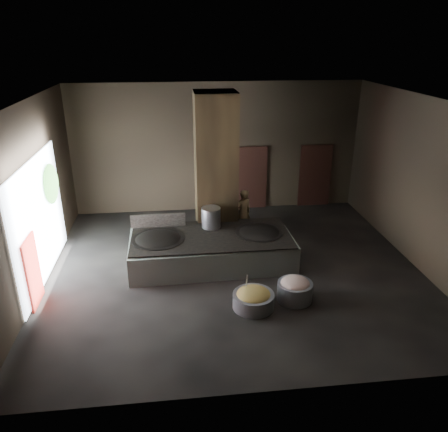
{
  "coord_description": "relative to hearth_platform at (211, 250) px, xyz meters",
  "views": [
    {
      "loc": [
        -1.5,
        -10.39,
        5.95
      ],
      "look_at": [
        -0.19,
        0.76,
        1.25
      ],
      "focal_mm": 35.0,
      "sensor_mm": 36.0,
      "label": 1
    }
  ],
  "objects": [
    {
      "name": "doorway_near_glow",
      "position": [
        1.76,
        4.08,
        0.66
      ],
      "size": [
        0.74,
        0.04,
        1.76
      ],
      "primitive_type": "cube",
      "color": "#8C6647",
      "rests_on": "ground"
    },
    {
      "name": "wok_right_rim",
      "position": [
        1.35,
        0.05,
        0.43
      ],
      "size": [
        1.34,
        1.34,
        0.05
      ],
      "primitive_type": "cylinder",
      "color": "black",
      "rests_on": "hearth_platform"
    },
    {
      "name": "doorway_far_glow",
      "position": [
        4.45,
        4.12,
        0.66
      ],
      "size": [
        0.74,
        0.04,
        1.75
      ],
      "primitive_type": "cube",
      "color": "#8C6647",
      "rests_on": "ground"
    },
    {
      "name": "left_wall",
      "position": [
        -4.46,
        -0.43,
        1.86
      ],
      "size": [
        0.1,
        9.0,
        4.5
      ],
      "primitive_type": "cube",
      "color": "black",
      "rests_on": "ground"
    },
    {
      "name": "stock_pot",
      "position": [
        0.05,
        0.55,
        0.74
      ],
      "size": [
        0.54,
        0.54,
        0.58
      ],
      "primitive_type": "cylinder",
      "color": "#AAADB2",
      "rests_on": "hearth_platform"
    },
    {
      "name": "hearth_platform",
      "position": [
        0.0,
        0.0,
        0.0
      ],
      "size": [
        4.51,
        2.25,
        0.77
      ],
      "primitive_type": "cube",
      "rotation": [
        0.0,
        0.0,
        0.03
      ],
      "color": "#A2B4A4",
      "rests_on": "ground"
    },
    {
      "name": "doorway_far",
      "position": [
        4.19,
        4.02,
        0.71
      ],
      "size": [
        1.18,
        0.08,
        2.38
      ],
      "primitive_type": "cube",
      "color": "black",
      "rests_on": "ground"
    },
    {
      "name": "floor",
      "position": [
        0.59,
        -0.43,
        -0.44
      ],
      "size": [
        10.0,
        9.0,
        0.1
      ],
      "primitive_type": "cube",
      "color": "black",
      "rests_on": "ground"
    },
    {
      "name": "back_wall",
      "position": [
        0.59,
        4.12,
        1.86
      ],
      "size": [
        10.0,
        0.1,
        4.5
      ],
      "primitive_type": "cube",
      "color": "black",
      "rests_on": "ground"
    },
    {
      "name": "meat_basin",
      "position": [
        1.82,
        -2.11,
        -0.16
      ],
      "size": [
        1.07,
        1.07,
        0.46
      ],
      "primitive_type": "cylinder",
      "rotation": [
        0.0,
        0.0,
        0.32
      ],
      "color": "gray",
      "rests_on": "ground"
    },
    {
      "name": "cook",
      "position": [
        1.15,
        1.62,
        0.38
      ],
      "size": [
        0.66,
        0.57,
        1.54
      ],
      "primitive_type": "imported",
      "rotation": [
        0.0,
        0.0,
        3.58
      ],
      "color": "olive",
      "rests_on": "ground"
    },
    {
      "name": "pavilion_sliver",
      "position": [
        -4.29,
        -1.53,
        0.46
      ],
      "size": [
        0.05,
        0.9,
        1.7
      ],
      "primitive_type": "cube",
      "color": "maroon",
      "rests_on": "ground"
    },
    {
      "name": "front_wall",
      "position": [
        0.59,
        -4.98,
        1.86
      ],
      "size": [
        10.0,
        0.1,
        4.5
      ],
      "primitive_type": "cube",
      "color": "black",
      "rests_on": "ground"
    },
    {
      "name": "splash_guard",
      "position": [
        -1.45,
        0.75,
        0.64
      ],
      "size": [
        1.55,
        0.1,
        0.39
      ],
      "primitive_type": "cube",
      "rotation": [
        0.0,
        0.0,
        0.03
      ],
      "color": "black",
      "rests_on": "hearth_platform"
    },
    {
      "name": "wok_right",
      "position": [
        1.35,
        0.05,
        0.36
      ],
      "size": [
        1.31,
        1.31,
        0.37
      ],
      "primitive_type": "ellipsoid",
      "color": "black",
      "rests_on": "hearth_platform"
    },
    {
      "name": "platform_cap",
      "position": [
        0.0,
        0.0,
        0.43
      ],
      "size": [
        4.36,
        2.09,
        0.03
      ],
      "primitive_type": "cube",
      "color": "black",
      "rests_on": "hearth_platform"
    },
    {
      "name": "ladle",
      "position": [
        0.63,
        -2.16,
        0.16
      ],
      "size": [
        0.06,
        0.39,
        0.69
      ],
      "primitive_type": "cylinder",
      "rotation": [
        0.49,
        0.0,
        -0.09
      ],
      "color": "#AAADB2",
      "rests_on": "veg_basin"
    },
    {
      "name": "veg_fill",
      "position": [
        0.78,
        -2.31,
        -0.04
      ],
      "size": [
        0.8,
        0.8,
        0.25
      ],
      "primitive_type": "ellipsoid",
      "color": "#879749",
      "rests_on": "veg_basin"
    },
    {
      "name": "left_opening",
      "position": [
        -4.36,
        -0.23,
        1.21
      ],
      "size": [
        0.04,
        4.2,
        3.1
      ],
      "primitive_type": "cube",
      "color": "white",
      "rests_on": "ground"
    },
    {
      "name": "right_wall",
      "position": [
        5.64,
        -0.43,
        1.86
      ],
      "size": [
        0.1,
        9.0,
        4.5
      ],
      "primitive_type": "cube",
      "color": "black",
      "rests_on": "ground"
    },
    {
      "name": "doorway_near",
      "position": [
        1.79,
        4.02,
        0.71
      ],
      "size": [
        1.18,
        0.08,
        2.38
      ],
      "primitive_type": "cube",
      "color": "black",
      "rests_on": "ground"
    },
    {
      "name": "pillar",
      "position": [
        0.29,
        1.47,
        1.86
      ],
      "size": [
        1.2,
        1.2,
        4.5
      ],
      "primitive_type": "cube",
      "color": "black",
      "rests_on": "ground"
    },
    {
      "name": "wok_left_rim",
      "position": [
        -1.45,
        -0.05,
        0.43
      ],
      "size": [
        1.43,
        1.43,
        0.05
      ],
      "primitive_type": "cylinder",
      "color": "black",
      "rests_on": "hearth_platform"
    },
    {
      "name": "ceiling",
      "position": [
        0.59,
        -0.43,
        4.16
      ],
      "size": [
        10.0,
        9.0,
        0.1
      ],
      "primitive_type": "cube",
      "color": "black",
      "rests_on": "back_wall"
    },
    {
      "name": "meat_fill",
      "position": [
        1.82,
        -2.11,
        0.06
      ],
      "size": [
        0.7,
        0.7,
        0.27
      ],
      "primitive_type": "ellipsoid",
      "color": "tan",
      "rests_on": "meat_basin"
    },
    {
      "name": "wok_left",
      "position": [
        -1.45,
        -0.05,
        0.36
      ],
      "size": [
        1.4,
        1.4,
        0.39
      ],
      "primitive_type": "ellipsoid",
      "color": "black",
      "rests_on": "hearth_platform"
    },
    {
      "name": "veg_basin",
      "position": [
        0.78,
        -2.31,
        -0.21
      ],
      "size": [
        1.25,
        1.25,
        0.36
      ],
      "primitive_type": "cylinder",
      "rotation": [
        0.0,
        0.0,
        0.35
      ],
      "color": "gray",
      "rests_on": "ground"
    },
    {
      "name": "tree_silhouette",
      "position": [
        -4.26,
        0.87,
        1.81
      ],
      "size": [
        0.28,
        1.1,
        1.1
      ],
      "primitive_type": "ellipsoid",
      "color": "#194714",
      "rests_on": "left_opening"
    }
  ]
}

